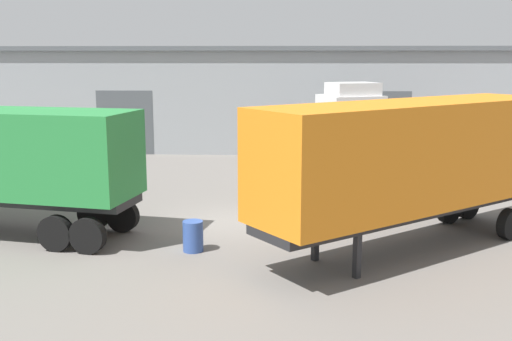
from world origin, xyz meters
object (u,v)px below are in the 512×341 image
container_trailer_white (414,157)px  oil_drum (193,236)px  tractor_unit_white (354,133)px  gravel_pile (512,176)px

container_trailer_white → oil_drum: 6.61m
oil_drum → tractor_unit_white: bearing=62.5°
tractor_unit_white → oil_drum: size_ratio=7.58×
tractor_unit_white → oil_drum: tractor_unit_white is taller
gravel_pile → oil_drum: bearing=-145.2°
container_trailer_white → oil_drum: size_ratio=10.82×
container_trailer_white → gravel_pile: bearing=-164.0°
gravel_pile → oil_drum: (-11.97, -8.31, -0.20)m
oil_drum → gravel_pile: bearing=34.8°
tractor_unit_white → container_trailer_white: size_ratio=0.70×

